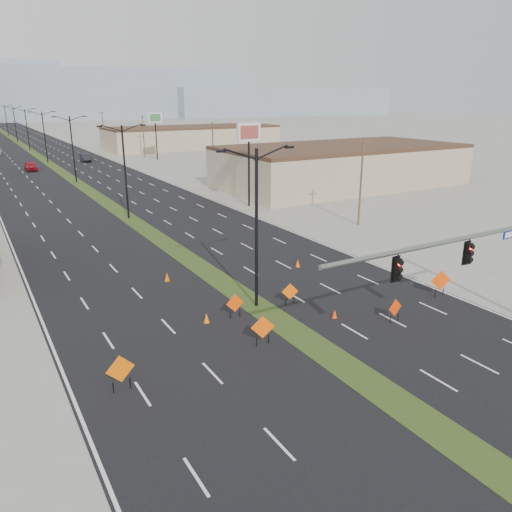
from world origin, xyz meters
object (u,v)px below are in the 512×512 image
car_mid (85,158)px  cone_0 (206,318)px  streetlight_2 (73,147)px  streetlight_6 (6,119)px  streetlight_1 (125,169)px  car_left (31,166)px  streetlight_3 (44,135)px  cone_2 (298,263)px  construction_sign_0 (120,370)px  construction_sign_4 (395,309)px  pole_sign_east_near (249,138)px  construction_sign_5 (440,281)px  cone_1 (335,314)px  streetlight_0 (256,224)px  construction_sign_1 (263,328)px  streetlight_4 (27,128)px  pole_sign_east_far (155,121)px  cone_3 (167,277)px  construction_sign_2 (235,304)px  signal_mast (490,256)px  construction_sign_3 (290,292)px  streetlight_5 (15,123)px

car_mid → cone_0: (-10.89, -82.74, -0.47)m
streetlight_2 → streetlight_6: same height
streetlight_1 → car_left: streetlight_1 is taller
streetlight_3 → cone_2: bearing=-85.1°
construction_sign_0 → construction_sign_4: size_ratio=1.25×
streetlight_3 → car_mid: bearing=-15.1°
construction_sign_0 → pole_sign_east_near: bearing=49.1°
streetlight_1 → cone_0: size_ratio=16.35×
construction_sign_5 → cone_1: 8.39m
streetlight_3 → streetlight_6: size_ratio=1.00×
car_mid → construction_sign_4: 88.26m
car_mid → streetlight_1: bearing=-95.1°
streetlight_0 → construction_sign_1: (-2.38, -4.75, -4.40)m
streetlight_4 → car_mid: streetlight_4 is taller
construction_sign_5 → pole_sign_east_far: (9.45, 82.34, 6.84)m
car_left → pole_sign_east_near: 50.86m
cone_3 → construction_sign_2: bearing=-80.5°
construction_sign_1 → signal_mast: bearing=-6.2°
construction_sign_5 → cone_0: size_ratio=2.99×
construction_sign_2 → pole_sign_east_far: pole_sign_east_far is taller
construction_sign_1 → cone_3: (-0.96, 11.96, -0.69)m
pole_sign_east_far → construction_sign_5: bearing=-109.0°
construction_sign_5 → cone_2: construction_sign_5 is taller
cone_0 → construction_sign_5: bearing=-15.1°
construction_sign_0 → pole_sign_east_far: pole_sign_east_far is taller
signal_mast → streetlight_6: (-8.56, 178.00, 0.63)m
construction_sign_2 → construction_sign_4: construction_sign_2 is taller
construction_sign_0 → construction_sign_3: construction_sign_0 is taller
streetlight_2 → construction_sign_5: streetlight_2 is taller
construction_sign_0 → construction_sign_4: 16.20m
streetlight_0 → construction_sign_0: bearing=-152.8°
streetlight_4 → construction_sign_5: 117.42m
streetlight_1 → streetlight_4: bearing=90.0°
streetlight_1 → streetlight_6: same height
streetlight_5 → construction_sign_4: bearing=-87.7°
cone_1 → pole_sign_east_far: (17.76, 81.54, 7.66)m
streetlight_5 → car_mid: bearing=-83.0°
construction_sign_2 → cone_1: 6.10m
cone_3 → streetlight_0: bearing=-65.1°
streetlight_1 → construction_sign_5: 35.00m
cone_2 → construction_sign_0: bearing=-148.8°
construction_sign_0 → car_left: bearing=82.6°
streetlight_0 → cone_3: streetlight_0 is taller
streetlight_3 → cone_1: (3.19, -87.97, -5.15)m
construction_sign_2 → pole_sign_east_far: size_ratio=0.16×
car_left → cone_2: 69.46m
streetlight_1 → cone_3: streetlight_1 is taller
streetlight_4 → streetlight_5: 28.00m
streetlight_2 → construction_sign_2: (-2.00, -56.84, -4.53)m
streetlight_6 → construction_sign_5: (11.50, -172.77, -4.33)m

